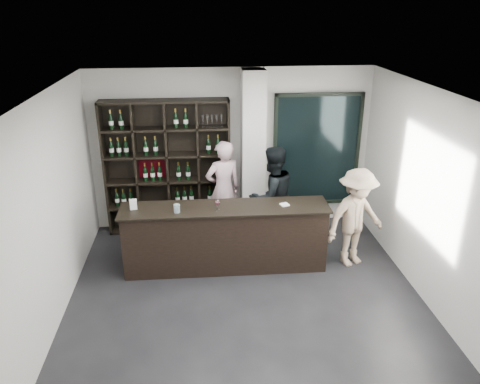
{
  "coord_description": "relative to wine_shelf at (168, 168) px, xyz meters",
  "views": [
    {
      "loc": [
        -0.61,
        -5.33,
        3.93
      ],
      "look_at": [
        -0.0,
        1.1,
        1.29
      ],
      "focal_mm": 35.0,
      "sensor_mm": 36.0,
      "label": 1
    }
  ],
  "objects": [
    {
      "name": "napkin_stack",
      "position": [
        1.83,
        -1.47,
        -0.15
      ],
      "size": [
        0.15,
        0.15,
        0.02
      ],
      "primitive_type": "cube",
      "rotation": [
        0.0,
        0.0,
        0.33
      ],
      "color": "white",
      "rests_on": "tasting_counter"
    },
    {
      "name": "taster_pink",
      "position": [
        0.96,
        -0.32,
        -0.32
      ],
      "size": [
        0.73,
        0.58,
        1.75
      ],
      "primitive_type": "imported",
      "rotation": [
        0.0,
        0.0,
        3.43
      ],
      "color": "#CEA7AF",
      "rests_on": "floor"
    },
    {
      "name": "taster_black",
      "position": [
        1.75,
        -0.72,
        -0.32
      ],
      "size": [
        1.05,
        0.96,
        1.75
      ],
      "primitive_type": "imported",
      "rotation": [
        0.0,
        0.0,
        3.58
      ],
      "color": "black",
      "rests_on": "floor"
    },
    {
      "name": "card_stand",
      "position": [
        -0.45,
        -1.4,
        -0.08
      ],
      "size": [
        0.11,
        0.07,
        0.16
      ],
      "primitive_type": "cube",
      "rotation": [
        0.0,
        0.0,
        0.2
      ],
      "color": "white",
      "rests_on": "tasting_counter"
    },
    {
      "name": "glass_panel",
      "position": [
        2.7,
        0.12,
        0.2
      ],
      "size": [
        1.6,
        0.08,
        2.1
      ],
      "color": "black",
      "rests_on": "floor"
    },
    {
      "name": "customer",
      "position": [
        2.95,
        -1.52,
        -0.4
      ],
      "size": [
        1.18,
        0.93,
        1.61
      ],
      "primitive_type": "imported",
      "rotation": [
        0.0,
        0.0,
        0.37
      ],
      "color": "tan",
      "rests_on": "floor"
    },
    {
      "name": "floor",
      "position": [
        1.15,
        -2.57,
        -1.2
      ],
      "size": [
        5.0,
        5.5,
        0.01
      ],
      "primitive_type": "cube",
      "color": "black",
      "rests_on": "ground"
    },
    {
      "name": "wine_shelf",
      "position": [
        0.0,
        0.0,
        0.0
      ],
      "size": [
        2.2,
        0.35,
        2.4
      ],
      "primitive_type": null,
      "color": "black",
      "rests_on": "floor"
    },
    {
      "name": "spit_cup",
      "position": [
        0.2,
        -1.57,
        -0.09
      ],
      "size": [
        0.12,
        0.12,
        0.13
      ],
      "primitive_type": "cylinder",
      "rotation": [
        0.0,
        0.0,
        0.34
      ],
      "color": "#C8E8F7",
      "rests_on": "tasting_counter"
    },
    {
      "name": "structural_column",
      "position": [
        1.5,
        -0.1,
        0.25
      ],
      "size": [
        0.4,
        0.4,
        2.9
      ],
      "primitive_type": "cube",
      "color": "silver",
      "rests_on": "floor"
    },
    {
      "name": "wine_glass",
      "position": [
        0.8,
        -1.55,
        -0.06
      ],
      "size": [
        0.1,
        0.1,
        0.19
      ],
      "primitive_type": null,
      "rotation": [
        0.0,
        0.0,
        -0.27
      ],
      "color": "white",
      "rests_on": "tasting_counter"
    },
    {
      "name": "tasting_counter",
      "position": [
        0.92,
        -1.45,
        -0.68
      ],
      "size": [
        3.17,
        0.66,
        1.04
      ],
      "rotation": [
        0.0,
        0.0,
        -0.01
      ],
      "color": "black",
      "rests_on": "floor"
    }
  ]
}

